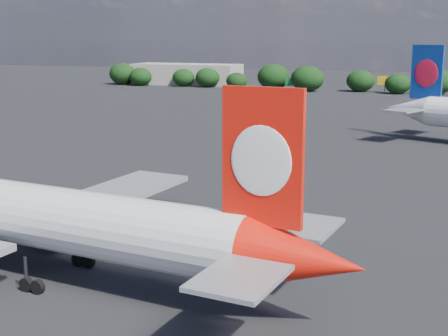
% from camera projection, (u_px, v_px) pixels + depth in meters
% --- Properties ---
extents(ground, '(500.00, 500.00, 0.00)m').
position_uv_depth(ground, '(232.00, 152.00, 102.27)').
color(ground, black).
rests_on(ground, ground).
extents(qantas_airliner, '(47.77, 45.50, 15.58)m').
position_uv_depth(qantas_airliner, '(48.00, 219.00, 48.11)').
color(qantas_airliner, white).
rests_on(qantas_airliner, ground).
extents(terminal_building, '(42.00, 16.00, 8.00)m').
position_uv_depth(terminal_building, '(186.00, 74.00, 244.53)').
color(terminal_building, gray).
rests_on(terminal_building, ground).
extents(highway_sign, '(6.00, 0.30, 4.50)m').
position_uv_depth(highway_sign, '(294.00, 82.00, 214.31)').
color(highway_sign, '#136129').
rests_on(highway_sign, ground).
extents(billboard_yellow, '(5.00, 0.30, 5.50)m').
position_uv_depth(billboard_yellow, '(385.00, 81.00, 209.66)').
color(billboard_yellow, gold).
rests_on(billboard_yellow, ground).
extents(horizon_treeline, '(205.11, 15.73, 8.98)m').
position_uv_depth(horizon_treeline, '(366.00, 81.00, 210.49)').
color(horizon_treeline, black).
rests_on(horizon_treeline, ground).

